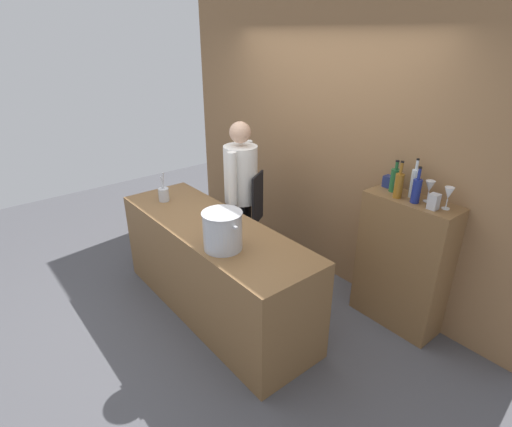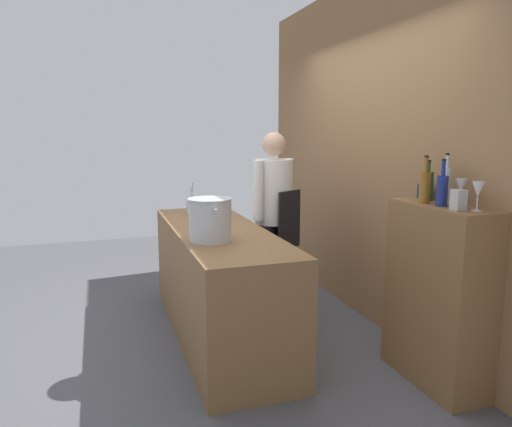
{
  "view_description": "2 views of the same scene",
  "coord_description": "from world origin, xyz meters",
  "views": [
    {
      "loc": [
        2.68,
        -1.68,
        2.45
      ],
      "look_at": [
        0.24,
        0.3,
        1.01
      ],
      "focal_mm": 28.08,
      "sensor_mm": 36.0,
      "label": 1
    },
    {
      "loc": [
        3.66,
        -0.9,
        1.67
      ],
      "look_at": [
        0.09,
        0.29,
        1.02
      ],
      "focal_mm": 33.72,
      "sensor_mm": 36.0,
      "label": 2
    }
  ],
  "objects": [
    {
      "name": "wine_glass_short",
      "position": [
        1.26,
        1.23,
        1.33
      ],
      "size": [
        0.07,
        0.07,
        0.18
      ],
      "color": "silver",
      "rests_on": "bar_cabinet"
    },
    {
      "name": "spice_tin_silver",
      "position": [
        1.36,
        1.13,
        1.27
      ],
      "size": [
        0.07,
        0.07,
        0.12
      ],
      "primitive_type": "cube",
      "color": "#B2B2B7",
      "rests_on": "bar_cabinet"
    },
    {
      "name": "prep_counter",
      "position": [
        0.0,
        0.0,
        0.45
      ],
      "size": [
        2.21,
        0.7,
        0.9
      ],
      "primitive_type": "cube",
      "color": "brown",
      "rests_on": "ground_plane"
    },
    {
      "name": "utensil_crock",
      "position": [
        -0.76,
        -0.07,
        0.97
      ],
      "size": [
        0.1,
        0.1,
        0.3
      ],
      "color": "#B7BABF",
      "rests_on": "prep_counter"
    },
    {
      "name": "chef",
      "position": [
        -0.38,
        0.61,
        0.96
      ],
      "size": [
        0.41,
        0.47,
        1.66
      ],
      "rotation": [
        0.0,
        0.0,
        2.12
      ],
      "color": "black",
      "rests_on": "ground_plane"
    },
    {
      "name": "wine_glass_tall",
      "position": [
        1.42,
        1.21,
        1.33
      ],
      "size": [
        0.07,
        0.07,
        0.18
      ],
      "color": "silver",
      "rests_on": "bar_cabinet"
    },
    {
      "name": "wine_bottle_cobalt",
      "position": [
        1.2,
        1.14,
        1.31
      ],
      "size": [
        0.07,
        0.07,
        0.3
      ],
      "color": "navy",
      "rests_on": "bar_cabinet"
    },
    {
      "name": "wine_bottle_amber",
      "position": [
        1.06,
        1.12,
        1.32
      ],
      "size": [
        0.07,
        0.07,
        0.31
      ],
      "color": "#8C5919",
      "rests_on": "bar_cabinet"
    },
    {
      "name": "ground_plane",
      "position": [
        0.0,
        0.0,
        0.0
      ],
      "size": [
        8.0,
        8.0,
        0.0
      ],
      "primitive_type": "plane",
      "color": "#4C4C51"
    },
    {
      "name": "bar_cabinet",
      "position": [
        1.17,
        1.19,
        0.6
      ],
      "size": [
        0.76,
        0.32,
        1.2
      ],
      "primitive_type": "cube",
      "color": "brown",
      "rests_on": "ground_plane"
    },
    {
      "name": "wine_bottle_green",
      "position": [
        0.96,
        1.22,
        1.31
      ],
      "size": [
        0.08,
        0.08,
        0.27
      ],
      "color": "#1E592D",
      "rests_on": "bar_cabinet"
    },
    {
      "name": "stockpot_large",
      "position": [
        0.4,
        -0.16,
        1.05
      ],
      "size": [
        0.37,
        0.31,
        0.3
      ],
      "color": "#B7BABF",
      "rests_on": "prep_counter"
    },
    {
      "name": "wine_bottle_clear",
      "position": [
        1.13,
        1.23,
        1.33
      ],
      "size": [
        0.06,
        0.06,
        0.33
      ],
      "color": "silver",
      "rests_on": "bar_cabinet"
    },
    {
      "name": "spice_tin_navy",
      "position": [
        0.87,
        1.27,
        1.25
      ],
      "size": [
        0.08,
        0.08,
        0.1
      ],
      "primitive_type": "cube",
      "color": "navy",
      "rests_on": "bar_cabinet"
    },
    {
      "name": "brick_back_panel",
      "position": [
        0.0,
        1.4,
        1.5
      ],
      "size": [
        4.4,
        0.1,
        3.0
      ],
      "primitive_type": "cube",
      "color": "olive",
      "rests_on": "ground_plane"
    }
  ]
}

